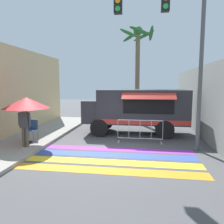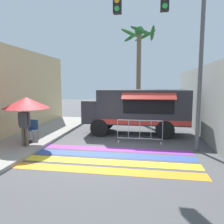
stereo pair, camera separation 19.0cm
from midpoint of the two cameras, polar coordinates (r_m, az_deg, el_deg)
The scene contains 10 objects.
ground_plane at distance 8.76m, azimuth -0.64°, elevation -10.48°, with size 60.00×60.00×0.00m, color #4C4C4F.
concrete_wall_right at distance 11.65m, azimuth 22.66°, elevation 2.41°, with size 0.20×16.00×3.61m.
crosswalk_painted at distance 8.08m, azimuth -1.46°, elevation -12.01°, with size 6.40×2.84×0.01m.
food_truck at distance 11.80m, azimuth 5.50°, elevation 1.14°, with size 5.47×2.56×2.39m.
traffic_signal_pole at distance 9.31m, azimuth 13.80°, elevation 20.67°, with size 4.24×0.29×6.77m.
patio_umbrella at distance 10.00m, azimuth -21.99°, elevation 2.20°, with size 1.94×1.94×2.00m.
folding_chair at distance 10.77m, azimuth -20.69°, elevation -3.89°, with size 0.47×0.47×0.90m.
vendor_person at distance 9.56m, azimuth -22.40°, elevation -2.88°, with size 0.53×0.22×1.66m.
barricade_front at distance 10.12m, azimuth 6.78°, elevation -5.04°, with size 2.07×0.44×1.06m.
palm_tree at distance 15.27m, azimuth 6.44°, elevation 14.85°, with size 2.49×2.55×6.51m.
Camera 1 is at (1.20, -8.27, 2.65)m, focal length 35.00 mm.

